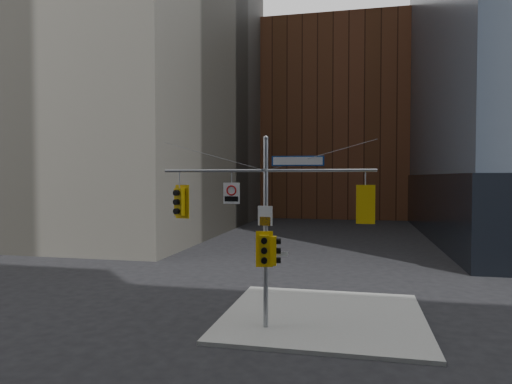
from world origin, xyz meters
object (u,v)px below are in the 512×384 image
at_px(traffic_light_pole_front, 264,250).
at_px(signal_assembly, 266,213).
at_px(street_sign_blade, 298,161).
at_px(traffic_light_west_arm, 180,202).
at_px(traffic_light_east_arm, 365,204).
at_px(traffic_light_pole_side, 274,251).
at_px(regulatory_sign_arm, 231,193).

bearing_deg(traffic_light_pole_front, signal_assembly, 79.14).
bearing_deg(traffic_light_pole_front, street_sign_blade, 2.17).
distance_m(traffic_light_west_arm, traffic_light_east_arm, 7.01).
bearing_deg(traffic_light_pole_side, signal_assembly, 85.12).
distance_m(traffic_light_pole_front, street_sign_blade, 3.48).
bearing_deg(regulatory_sign_arm, traffic_light_west_arm, -179.21).
bearing_deg(signal_assembly, traffic_light_pole_front, -90.25).
distance_m(traffic_light_pole_side, street_sign_blade, 3.44).
bearing_deg(regulatory_sign_arm, street_sign_blade, 2.24).
bearing_deg(traffic_light_west_arm, signal_assembly, 13.94).
distance_m(signal_assembly, traffic_light_west_arm, 3.43).
xyz_separation_m(traffic_light_west_arm, regulatory_sign_arm, (2.10, -0.03, 0.38)).
relative_size(traffic_light_east_arm, traffic_light_pole_front, 1.03).
relative_size(signal_assembly, traffic_light_east_arm, 5.84).
relative_size(signal_assembly, traffic_light_pole_side, 7.47).
xyz_separation_m(traffic_light_east_arm, traffic_light_pole_side, (-3.27, 0.01, -1.78)).
bearing_deg(traffic_light_pole_side, traffic_light_west_arm, 82.89).
distance_m(street_sign_blade, regulatory_sign_arm, 2.77).
xyz_separation_m(traffic_light_east_arm, regulatory_sign_arm, (-4.91, -0.02, 0.38)).
height_order(traffic_light_east_arm, street_sign_blade, street_sign_blade).
height_order(traffic_light_pole_side, street_sign_blade, street_sign_blade).
height_order(traffic_light_east_arm, traffic_light_pole_front, traffic_light_east_arm).
bearing_deg(signal_assembly, regulatory_sign_arm, -179.12).
distance_m(traffic_light_east_arm, traffic_light_pole_front, 3.99).
xyz_separation_m(signal_assembly, street_sign_blade, (1.19, 0.00, 1.93)).
height_order(signal_assembly, street_sign_blade, signal_assembly).
xyz_separation_m(traffic_light_east_arm, traffic_light_pole_front, (-3.60, -0.27, -1.71)).
xyz_separation_m(traffic_light_pole_side, regulatory_sign_arm, (-1.64, -0.03, 2.15)).
height_order(traffic_light_west_arm, traffic_light_east_arm, traffic_light_east_arm).
bearing_deg(traffic_light_west_arm, traffic_light_pole_side, 14.15).
bearing_deg(traffic_light_pole_front, traffic_light_west_arm, 164.71).
distance_m(traffic_light_west_arm, traffic_light_pole_side, 4.14).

